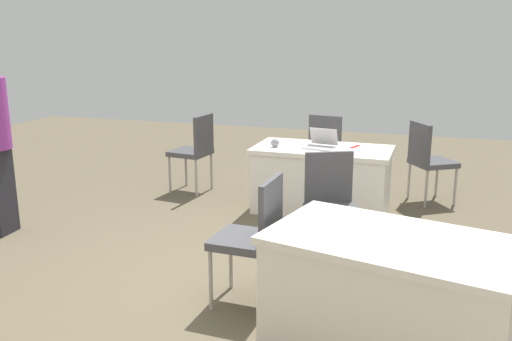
% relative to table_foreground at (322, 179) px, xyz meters
% --- Properties ---
extents(ground_plane, '(14.40, 14.40, 0.00)m').
position_rel_table_foreground_xyz_m(ground_plane, '(0.29, 2.11, -0.36)').
color(ground_plane, brown).
extents(table_foreground, '(1.51, 0.82, 0.73)m').
position_rel_table_foreground_xyz_m(table_foreground, '(0.00, 0.00, 0.00)').
color(table_foreground, silver).
rests_on(table_foreground, ground).
extents(table_mid_left, '(1.71, 1.24, 0.73)m').
position_rel_table_foreground_xyz_m(table_mid_left, '(-0.95, 2.58, -0.00)').
color(table_mid_left, silver).
rests_on(table_mid_left, ground).
extents(chair_near_front, '(0.46, 0.46, 0.98)m').
position_rel_table_foreground_xyz_m(chair_near_front, '(0.04, 2.35, 0.20)').
color(chair_near_front, '#9E9993').
rests_on(chair_near_front, ground).
extents(chair_tucked_left, '(0.59, 0.59, 0.97)m').
position_rel_table_foreground_xyz_m(chair_tucked_left, '(-0.37, 1.44, 0.20)').
color(chair_tucked_left, '#9E9993').
rests_on(chair_tucked_left, ground).
extents(chair_aisle, '(0.61, 0.61, 0.95)m').
position_rel_table_foreground_xyz_m(chair_aisle, '(-1.11, -0.69, 0.18)').
color(chair_aisle, '#9E9993').
rests_on(chair_aisle, ground).
extents(chair_by_pillar, '(0.49, 0.49, 0.98)m').
position_rel_table_foreground_xyz_m(chair_by_pillar, '(1.65, -0.26, 0.20)').
color(chair_by_pillar, '#9E9993').
rests_on(chair_by_pillar, ground).
extents(chair_back_row, '(0.50, 0.50, 0.95)m').
position_rel_table_foreground_xyz_m(chair_back_row, '(0.12, -0.96, 0.18)').
color(chair_back_row, '#9E9993').
rests_on(chair_back_row, ground).
extents(laptop_silver, '(0.36, 0.34, 0.21)m').
position_rel_table_foreground_xyz_m(laptop_silver, '(0.02, 0.02, 0.40)').
color(laptop_silver, silver).
rests_on(laptop_silver, table_foreground).
extents(yarn_ball, '(0.09, 0.09, 0.09)m').
position_rel_table_foreground_xyz_m(yarn_ball, '(0.51, 0.13, 0.41)').
color(yarn_ball, gray).
rests_on(yarn_ball, table_foreground).
extents(scissors_red, '(0.09, 0.18, 0.01)m').
position_rel_table_foreground_xyz_m(scissors_red, '(-0.34, -0.14, 0.36)').
color(scissors_red, red).
rests_on(scissors_red, table_foreground).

